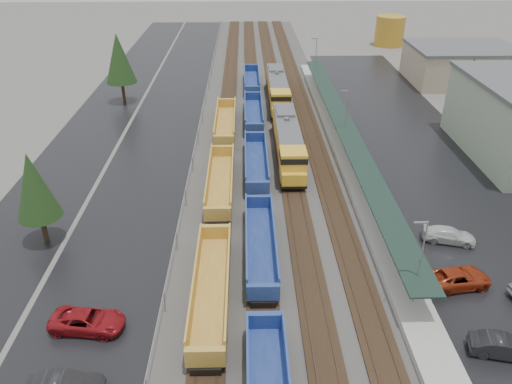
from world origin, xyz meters
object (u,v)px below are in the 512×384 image
(well_string_blue, at_px, (258,197))
(parked_car_east_b, at_px, (458,278))
(well_string_yellow, at_px, (212,288))
(storage_tank, at_px, (390,31))
(parked_car_east_a, at_px, (504,347))
(locomotive_lead, at_px, (288,142))
(parked_car_east_c, at_px, (449,235))
(parked_car_west_c, at_px, (88,321))
(locomotive_trail, at_px, (278,90))

(well_string_blue, height_order, parked_car_east_b, well_string_blue)
(well_string_yellow, distance_m, storage_tank, 95.70)
(well_string_yellow, relative_size, parked_car_east_b, 15.84)
(storage_tank, xyz_separation_m, parked_car_east_b, (-16.63, -87.09, -2.56))
(storage_tank, relative_size, parked_car_east_a, 1.45)
(locomotive_lead, bearing_deg, parked_car_east_c, -53.36)
(parked_car_east_a, bearing_deg, parked_car_east_b, 15.28)
(locomotive_lead, bearing_deg, well_string_blue, -108.96)
(parked_car_east_a, bearing_deg, parked_car_west_c, 96.18)
(locomotive_lead, height_order, well_string_blue, locomotive_lead)
(parked_car_east_a, height_order, parked_car_east_c, parked_car_east_a)
(locomotive_lead, height_order, parked_car_east_c, locomotive_lead)
(parked_car_west_c, xyz_separation_m, parked_car_east_b, (28.94, 4.24, 0.00))
(well_string_blue, relative_size, parked_car_west_c, 18.12)
(parked_car_west_c, height_order, parked_car_east_c, parked_car_west_c)
(locomotive_trail, height_order, parked_car_east_c, locomotive_trail)
(locomotive_trail, bearing_deg, parked_car_west_c, -108.74)
(parked_car_east_a, bearing_deg, well_string_yellow, 85.66)
(locomotive_lead, height_order, parked_car_west_c, locomotive_lead)
(locomotive_lead, distance_m, well_string_yellow, 27.20)
(locomotive_trail, relative_size, well_string_blue, 0.20)
(locomotive_trail, xyz_separation_m, storage_tank, (28.64, 41.41, 0.96))
(well_string_yellow, distance_m, parked_car_east_b, 20.05)
(storage_tank, distance_m, parked_car_west_c, 102.10)
(well_string_yellow, height_order, storage_tank, storage_tank)
(well_string_yellow, bearing_deg, parked_car_east_a, -16.69)
(locomotive_trail, xyz_separation_m, well_string_blue, (-4.00, -32.64, -1.19))
(locomotive_lead, bearing_deg, parked_car_east_b, -64.05)
(locomotive_lead, distance_m, parked_car_east_b, 27.49)
(storage_tank, bearing_deg, locomotive_lead, -114.65)
(well_string_blue, distance_m, storage_tank, 80.95)
(well_string_blue, xyz_separation_m, parked_car_east_a, (16.39, -20.45, -0.41))
(well_string_yellow, bearing_deg, storage_tank, 67.48)
(parked_car_east_a, bearing_deg, locomotive_lead, 33.46)
(locomotive_lead, relative_size, storage_tank, 2.93)
(locomotive_trail, xyz_separation_m, parked_car_east_a, (12.39, -53.09, -1.60))
(parked_car_east_b, bearing_deg, parked_car_east_a, 173.57)
(parked_car_west_c, distance_m, parked_car_east_b, 29.25)
(locomotive_trail, distance_m, parked_car_west_c, 52.74)
(well_string_yellow, xyz_separation_m, parked_car_east_a, (20.39, -6.11, -0.45))
(parked_car_west_c, relative_size, parked_car_east_b, 1.00)
(parked_car_east_c, bearing_deg, well_string_blue, 83.70)
(well_string_blue, relative_size, parked_car_east_c, 20.65)
(well_string_yellow, relative_size, parked_car_west_c, 15.91)
(parked_car_west_c, bearing_deg, parked_car_east_c, -64.17)
(locomotive_lead, bearing_deg, locomotive_trail, 90.00)
(parked_car_east_a, bearing_deg, storage_tank, 2.59)
(locomotive_lead, distance_m, well_string_blue, 12.37)
(storage_tank, xyz_separation_m, parked_car_east_c, (-15.01, -80.74, -2.62))
(storage_tank, bearing_deg, parked_car_east_a, -99.76)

